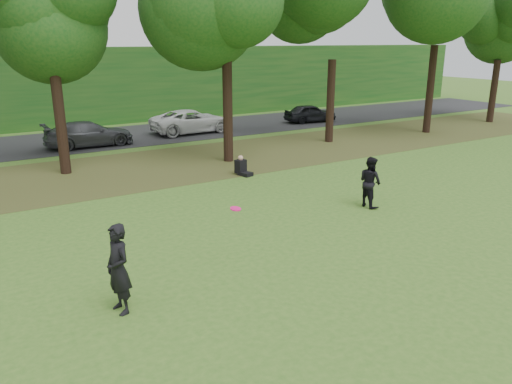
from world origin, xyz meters
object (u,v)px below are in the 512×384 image
player_right (370,182)px  seated_person (242,168)px  frisbee (236,209)px  player_left (118,269)px

player_right → seated_person: bearing=16.6°
frisbee → seated_person: (4.54, 7.68, -1.24)m
player_right → seated_person: size_ratio=2.08×
player_left → player_right: 9.59m
player_left → player_right: bearing=93.9°
player_left → seated_person: (7.62, 8.28, -0.65)m
frisbee → seated_person: size_ratio=0.45×
player_right → seated_person: (-1.66, 5.84, -0.55)m
player_right → seated_person: player_right is taller
player_right → frisbee: size_ratio=4.59×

